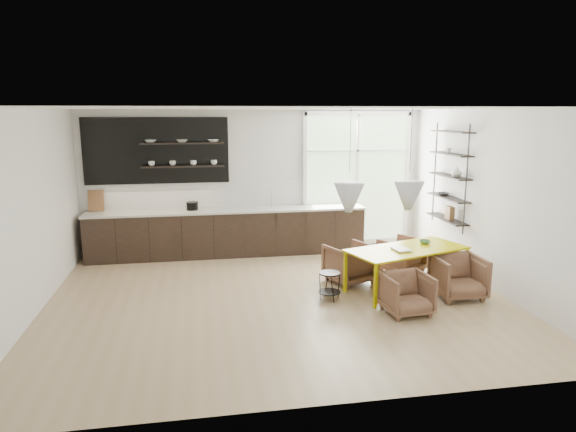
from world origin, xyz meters
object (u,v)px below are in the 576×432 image
(dining_table, at_px, (407,251))
(armchair_back_left, at_px, (350,263))
(armchair_front_left, at_px, (407,294))
(wire_stool, at_px, (330,282))
(armchair_front_right, at_px, (458,277))
(armchair_back_right, at_px, (402,255))

(dining_table, relative_size, armchair_back_left, 2.90)
(armchair_front_left, bearing_deg, wire_stool, 137.02)
(armchair_back_left, bearing_deg, armchair_front_left, 83.34)
(armchair_back_left, bearing_deg, dining_table, 122.22)
(armchair_back_left, xyz_separation_m, armchair_front_right, (1.45, -1.01, 0.00))
(dining_table, distance_m, wire_stool, 1.39)
(dining_table, height_order, wire_stool, dining_table)
(dining_table, xyz_separation_m, wire_stool, (-1.32, -0.19, -0.38))
(armchair_front_left, bearing_deg, armchair_front_right, 19.27)
(dining_table, relative_size, armchair_back_right, 3.06)
(armchair_back_right, bearing_deg, wire_stool, 2.54)
(wire_stool, bearing_deg, armchair_front_left, -37.61)
(dining_table, height_order, armchair_front_left, dining_table)
(dining_table, height_order, armchair_back_left, dining_table)
(armchair_back_left, bearing_deg, armchair_back_right, 177.62)
(armchair_back_left, relative_size, armchair_front_right, 0.99)
(wire_stool, bearing_deg, armchair_front_right, -7.03)
(dining_table, bearing_deg, wire_stool, 169.92)
(armchair_front_right, bearing_deg, wire_stool, 173.72)
(armchair_back_left, distance_m, armchair_back_right, 1.15)
(armchair_back_right, distance_m, armchair_front_left, 1.99)
(dining_table, xyz_separation_m, armchair_back_right, (0.31, 0.95, -0.34))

